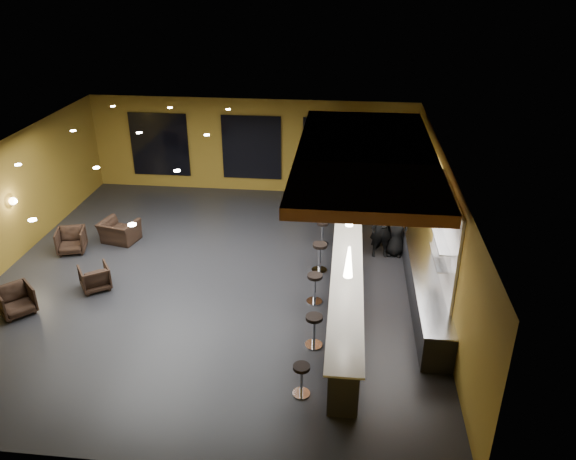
# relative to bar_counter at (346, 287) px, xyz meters

# --- Properties ---
(floor) EXTENTS (12.00, 13.00, 0.10)m
(floor) POSITION_rel_bar_counter_xyz_m (-3.65, 1.00, -0.55)
(floor) COLOR black
(floor) RESTS_ON ground
(ceiling) EXTENTS (12.00, 13.00, 0.10)m
(ceiling) POSITION_rel_bar_counter_xyz_m (-3.65, 1.00, 3.05)
(ceiling) COLOR black
(wall_back) EXTENTS (12.00, 0.10, 3.50)m
(wall_back) POSITION_rel_bar_counter_xyz_m (-3.65, 7.55, 1.25)
(wall_back) COLOR brown
(wall_back) RESTS_ON floor
(wall_front) EXTENTS (12.00, 0.10, 3.50)m
(wall_front) POSITION_rel_bar_counter_xyz_m (-3.65, -5.55, 1.25)
(wall_front) COLOR brown
(wall_front) RESTS_ON floor
(wall_right) EXTENTS (0.10, 13.00, 3.50)m
(wall_right) POSITION_rel_bar_counter_xyz_m (2.40, 1.00, 1.25)
(wall_right) COLOR brown
(wall_right) RESTS_ON floor
(wood_soffit) EXTENTS (3.60, 8.00, 0.28)m
(wood_soffit) POSITION_rel_bar_counter_xyz_m (0.35, 2.00, 2.86)
(wood_soffit) COLOR #AC5F32
(wood_soffit) RESTS_ON ceiling
(window_left) EXTENTS (2.20, 0.06, 2.40)m
(window_left) POSITION_rel_bar_counter_xyz_m (-7.15, 7.44, 1.20)
(window_left) COLOR black
(window_left) RESTS_ON wall_back
(window_center) EXTENTS (2.20, 0.06, 2.40)m
(window_center) POSITION_rel_bar_counter_xyz_m (-3.65, 7.44, 1.20)
(window_center) COLOR black
(window_center) RESTS_ON wall_back
(window_right) EXTENTS (2.20, 0.06, 2.40)m
(window_right) POSITION_rel_bar_counter_xyz_m (-0.65, 7.44, 1.20)
(window_right) COLOR black
(window_right) RESTS_ON wall_back
(tile_backsplash) EXTENTS (0.06, 3.20, 2.40)m
(tile_backsplash) POSITION_rel_bar_counter_xyz_m (2.31, 0.00, 1.50)
(tile_backsplash) COLOR white
(tile_backsplash) RESTS_ON wall_right
(bar_counter) EXTENTS (0.60, 8.00, 1.00)m
(bar_counter) POSITION_rel_bar_counter_xyz_m (0.00, 0.00, 0.00)
(bar_counter) COLOR black
(bar_counter) RESTS_ON floor
(bar_top) EXTENTS (0.78, 8.10, 0.05)m
(bar_top) POSITION_rel_bar_counter_xyz_m (0.00, 0.00, 0.52)
(bar_top) COLOR silver
(bar_top) RESTS_ON bar_counter
(prep_counter) EXTENTS (0.70, 6.00, 0.86)m
(prep_counter) POSITION_rel_bar_counter_xyz_m (2.00, 0.50, -0.07)
(prep_counter) COLOR black
(prep_counter) RESTS_ON floor
(prep_top) EXTENTS (0.72, 6.00, 0.03)m
(prep_top) POSITION_rel_bar_counter_xyz_m (2.00, 0.50, 0.39)
(prep_top) COLOR silver
(prep_top) RESTS_ON prep_counter
(wall_shelf_lower) EXTENTS (0.30, 1.50, 0.03)m
(wall_shelf_lower) POSITION_rel_bar_counter_xyz_m (2.17, -0.20, 1.10)
(wall_shelf_lower) COLOR silver
(wall_shelf_lower) RESTS_ON wall_right
(wall_shelf_upper) EXTENTS (0.30, 1.50, 0.03)m
(wall_shelf_upper) POSITION_rel_bar_counter_xyz_m (2.17, -0.20, 1.55)
(wall_shelf_upper) COLOR silver
(wall_shelf_upper) RESTS_ON wall_right
(column) EXTENTS (0.60, 0.60, 3.50)m
(column) POSITION_rel_bar_counter_xyz_m (0.00, 4.60, 1.25)
(column) COLOR olive
(column) RESTS_ON floor
(wall_sconce) EXTENTS (0.22, 0.22, 0.22)m
(wall_sconce) POSITION_rel_bar_counter_xyz_m (-9.53, 1.50, 1.30)
(wall_sconce) COLOR #FFE5B2
(wall_sconce) RESTS_ON wall_left
(pendant_0) EXTENTS (0.20, 0.20, 0.70)m
(pendant_0) POSITION_rel_bar_counter_xyz_m (0.00, -2.00, 1.85)
(pendant_0) COLOR white
(pendant_0) RESTS_ON wood_soffit
(pendant_1) EXTENTS (0.20, 0.20, 0.70)m
(pendant_1) POSITION_rel_bar_counter_xyz_m (0.00, 0.50, 1.85)
(pendant_1) COLOR white
(pendant_1) RESTS_ON wood_soffit
(pendant_2) EXTENTS (0.20, 0.20, 0.70)m
(pendant_2) POSITION_rel_bar_counter_xyz_m (0.00, 3.00, 1.85)
(pendant_2) COLOR white
(pendant_2) RESTS_ON wood_soffit
(staff_a) EXTENTS (0.72, 0.51, 1.85)m
(staff_a) POSITION_rel_bar_counter_xyz_m (0.98, 2.71, 0.43)
(staff_a) COLOR black
(staff_a) RESTS_ON floor
(staff_b) EXTENTS (0.89, 0.71, 1.76)m
(staff_b) POSITION_rel_bar_counter_xyz_m (1.27, 3.18, 0.38)
(staff_b) COLOR black
(staff_b) RESTS_ON floor
(staff_c) EXTENTS (0.83, 0.58, 1.59)m
(staff_c) POSITION_rel_bar_counter_xyz_m (1.41, 2.82, 0.30)
(staff_c) COLOR black
(staff_c) RESTS_ON floor
(armchair_a) EXTENTS (1.12, 1.12, 0.73)m
(armchair_a) POSITION_rel_bar_counter_xyz_m (-8.15, -1.31, -0.14)
(armchair_a) COLOR black
(armchair_a) RESTS_ON floor
(armchair_b) EXTENTS (1.02, 1.03, 0.68)m
(armchair_b) POSITION_rel_bar_counter_xyz_m (-6.69, 0.03, -0.16)
(armchair_b) COLOR black
(armchair_b) RESTS_ON floor
(armchair_c) EXTENTS (0.98, 1.00, 0.74)m
(armchair_c) POSITION_rel_bar_counter_xyz_m (-8.27, 1.96, -0.13)
(armchair_c) COLOR black
(armchair_c) RESTS_ON floor
(armchair_d) EXTENTS (1.25, 1.15, 0.69)m
(armchair_d) POSITION_rel_bar_counter_xyz_m (-7.08, 2.77, -0.15)
(armchair_d) COLOR black
(armchair_d) RESTS_ON floor
(bar_stool_0) EXTENTS (0.37, 0.37, 0.73)m
(bar_stool_0) POSITION_rel_bar_counter_xyz_m (-0.84, -3.43, -0.04)
(bar_stool_0) COLOR silver
(bar_stool_0) RESTS_ON floor
(bar_stool_1) EXTENTS (0.41, 0.41, 0.81)m
(bar_stool_1) POSITION_rel_bar_counter_xyz_m (-0.70, -1.81, 0.02)
(bar_stool_1) COLOR silver
(bar_stool_1) RESTS_ON floor
(bar_stool_2) EXTENTS (0.41, 0.41, 0.81)m
(bar_stool_2) POSITION_rel_bar_counter_xyz_m (-0.80, -0.00, 0.02)
(bar_stool_2) COLOR silver
(bar_stool_2) RESTS_ON floor
(bar_stool_3) EXTENTS (0.43, 0.43, 0.86)m
(bar_stool_3) POSITION_rel_bar_counter_xyz_m (-0.76, 1.63, 0.05)
(bar_stool_3) COLOR silver
(bar_stool_3) RESTS_ON floor
(bar_stool_4) EXTENTS (0.39, 0.39, 0.76)m
(bar_stool_4) POSITION_rel_bar_counter_xyz_m (-0.77, 3.26, -0.01)
(bar_stool_4) COLOR silver
(bar_stool_4) RESTS_ON floor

